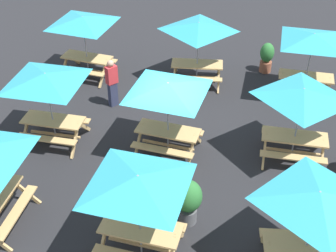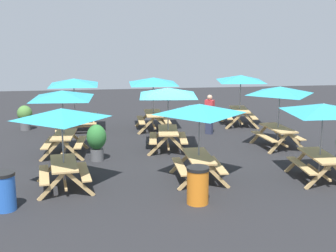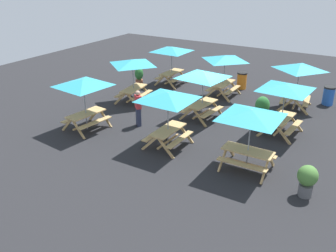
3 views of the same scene
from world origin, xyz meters
The scene contains 16 objects.
ground_plane centered at (0.00, 0.00, 0.00)m, with size 33.54×33.54×0.00m, color #232326.
picnic_table_0 centered at (3.46, 0.29, 1.99)m, with size 2.83×2.83×2.34m.
picnic_table_1 centered at (-3.87, -3.89, 1.99)m, with size 2.83×2.83×2.34m.
picnic_table_2 centered at (0.06, 0.12, 1.99)m, with size 2.81×2.81×2.34m.
picnic_table_3 centered at (-3.45, -0.31, 1.99)m, with size 2.00×2.00×2.34m.
picnic_table_4 centered at (3.54, 3.66, 1.99)m, with size 2.83×2.83×2.34m.
picnic_table_5 centered at (-3.64, 3.57, 1.99)m, with size 2.24×2.24×2.34m.
picnic_table_6 centered at (-0.10, 3.84, 1.99)m, with size 2.82×2.82×2.34m.
picnic_table_7 centered at (-0.13, -4.01, 1.99)m, with size 2.22×2.22×2.34m.
picnic_table_8 centered at (3.86, -3.70, 1.99)m, with size 2.81×2.81×2.34m.
trash_bin_orange centered at (-5.25, 0.08, 0.49)m, with size 0.59×0.59×0.98m.
trash_bin_blue centered at (-5.03, 4.92, 0.49)m, with size 0.59×0.59×0.98m.
potted_plant_0 centered at (-0.96, 2.69, 0.71)m, with size 0.66×0.66×1.25m.
potted_plant_1 centered at (-2.52, -5.35, 0.61)m, with size 0.51×0.51×1.14m.
potted_plant_2 centered at (4.18, 5.85, 0.62)m, with size 0.64×0.64×1.08m.
person_standing centered at (2.35, -1.95, 0.89)m, with size 0.40×0.42×1.67m.
Camera 3 is at (15.07, 7.33, 6.88)m, focal length 40.00 mm.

